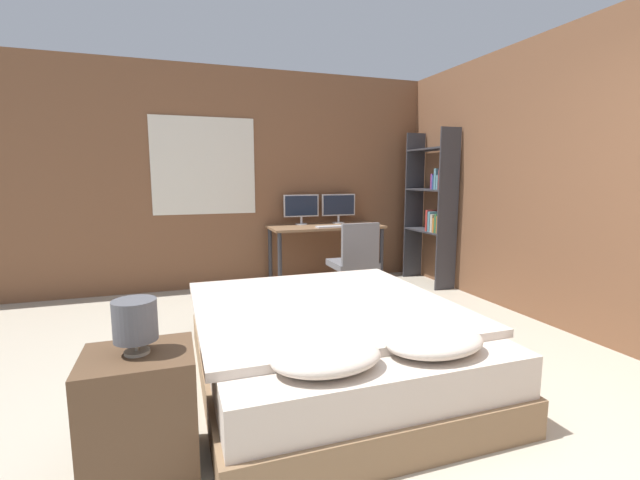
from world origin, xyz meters
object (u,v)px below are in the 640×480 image
(monitor_right, at_px, (339,206))
(office_chair, at_px, (354,270))
(nightstand, at_px, (141,413))
(monitor_left, at_px, (301,207))
(computer_mouse, at_px, (352,225))
(bookshelf, at_px, (434,203))
(desk, at_px, (326,233))
(keyboard, at_px, (331,227))
(bed, at_px, (329,343))
(bedside_lamp, at_px, (135,321))

(monitor_right, distance_m, office_chair, 1.18)
(nightstand, bearing_deg, monitor_left, 61.69)
(computer_mouse, height_order, bookshelf, bookshelf)
(nightstand, bearing_deg, desk, 56.55)
(office_chair, height_order, bookshelf, bookshelf)
(monitor_right, relative_size, office_chair, 0.52)
(computer_mouse, bearing_deg, monitor_left, 142.11)
(office_chair, bearing_deg, monitor_right, 78.97)
(keyboard, bearing_deg, bed, -110.76)
(bed, xyz_separation_m, monitor_left, (0.59, 2.65, 0.74))
(monitor_right, xyz_separation_m, keyboard, (-0.26, -0.42, -0.21))
(desk, xyz_separation_m, monitor_left, (-0.26, 0.21, 0.32))
(office_chair, xyz_separation_m, bookshelf, (1.26, 0.38, 0.69))
(computer_mouse, distance_m, bookshelf, 1.09)
(nightstand, height_order, computer_mouse, computer_mouse)
(nightstand, xyz_separation_m, keyboard, (2.00, 2.82, 0.49))
(monitor_right, height_order, computer_mouse, monitor_right)
(keyboard, height_order, computer_mouse, computer_mouse)
(bed, relative_size, nightstand, 3.58)
(bed, relative_size, office_chair, 2.33)
(nightstand, xyz_separation_m, monitor_left, (1.74, 3.24, 0.70))
(bed, bearing_deg, nightstand, -153.06)
(nightstand, bearing_deg, keyboard, 54.67)
(bedside_lamp, height_order, keyboard, bedside_lamp)
(bedside_lamp, distance_m, office_chair, 3.09)
(computer_mouse, relative_size, office_chair, 0.08)
(bedside_lamp, height_order, monitor_right, monitor_right)
(nightstand, height_order, bedside_lamp, bedside_lamp)
(bed, bearing_deg, desk, 70.86)
(nightstand, relative_size, office_chair, 0.65)
(bed, height_order, monitor_left, monitor_left)
(monitor_right, xyz_separation_m, office_chair, (-0.19, -0.97, -0.64))
(bookshelf, bearing_deg, keyboard, 172.39)
(bedside_lamp, height_order, bookshelf, bookshelf)
(monitor_left, bearing_deg, office_chair, -71.51)
(computer_mouse, bearing_deg, bedside_lamp, -128.90)
(desk, xyz_separation_m, bookshelf, (1.32, -0.38, 0.38))
(desk, distance_m, bookshelf, 1.43)
(monitor_left, xyz_separation_m, monitor_right, (0.51, 0.00, 0.00))
(computer_mouse, bearing_deg, bed, -116.68)
(desk, distance_m, computer_mouse, 0.36)
(bedside_lamp, xyz_separation_m, desk, (2.00, 3.03, -0.06))
(keyboard, bearing_deg, nightstand, -125.33)
(desk, relative_size, monitor_left, 3.08)
(monitor_left, bearing_deg, bookshelf, -20.53)
(bed, bearing_deg, keyboard, 69.24)
(keyboard, xyz_separation_m, computer_mouse, (0.28, 0.00, 0.01))
(monitor_left, bearing_deg, bedside_lamp, -118.31)
(desk, bearing_deg, nightstand, -123.45)
(monitor_left, distance_m, computer_mouse, 0.71)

